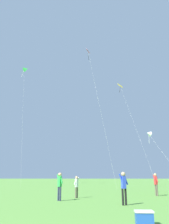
{
  "coord_description": "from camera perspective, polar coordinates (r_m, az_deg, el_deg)",
  "views": [
    {
      "loc": [
        2.61,
        -2.88,
        1.51
      ],
      "look_at": [
        0.19,
        35.14,
        12.73
      ],
      "focal_mm": 35.41,
      "sensor_mm": 36.0,
      "label": 1
    }
  ],
  "objects": [
    {
      "name": "kite_green_small",
      "position": [
        50.19,
        -15.32,
        10.67
      ],
      "size": [
        4.24,
        7.02,
        24.64
      ],
      "color": "green",
      "rests_on": "ground_plane"
    },
    {
      "name": "person_in_blue_jacket",
      "position": [
        17.5,
        -2.06,
        -18.26
      ],
      "size": [
        0.39,
        0.43,
        1.56
      ],
      "color": "#665B4C",
      "rests_on": "ground_plane"
    },
    {
      "name": "picnic_cooler",
      "position": [
        8.29,
        15.17,
        -24.81
      ],
      "size": [
        0.6,
        0.4,
        0.44
      ],
      "color": "#2351B2",
      "rests_on": "ground_plane"
    },
    {
      "name": "person_near_tree",
      "position": [
        15.6,
        -6.43,
        -17.91
      ],
      "size": [
        0.51,
        0.41,
        1.79
      ],
      "color": "#2D3351",
      "rests_on": "ground_plane"
    },
    {
      "name": "kite_pink_low",
      "position": [
        38.1,
        1.52,
        12.66
      ],
      "size": [
        4.1,
        4.78,
        22.88
      ],
      "color": "pink",
      "rests_on": "ground_plane"
    },
    {
      "name": "kite_yellow_diamond",
      "position": [
        48.58,
        9.58,
        5.45
      ],
      "size": [
        4.51,
        9.8,
        21.41
      ],
      "color": "yellow",
      "rests_on": "ground_plane"
    },
    {
      "name": "person_foreground_watcher",
      "position": [
        13.33,
        10.09,
        -18.05
      ],
      "size": [
        0.56,
        0.3,
        1.78
      ],
      "color": "black",
      "rests_on": "ground_plane"
    },
    {
      "name": "person_far_back",
      "position": [
        20.3,
        17.93,
        -16.86
      ],
      "size": [
        0.32,
        0.56,
        1.8
      ],
      "color": "#665B4C",
      "rests_on": "ground_plane"
    },
    {
      "name": "kite_white_distant",
      "position": [
        38.91,
        16.24,
        -5.36
      ],
      "size": [
        3.35,
        8.06,
        9.05
      ],
      "color": "white",
      "rests_on": "ground_plane"
    }
  ]
}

